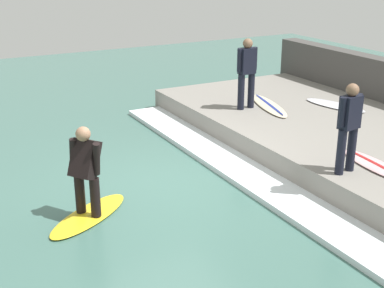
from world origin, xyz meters
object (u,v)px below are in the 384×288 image
(surfboard_waiting_far, at_px, (269,105))
(surfer_riding, at_px, (85,167))
(surfboard_waiting_near, at_px, (376,165))
(surfer_waiting_near, at_px, (349,123))
(surfer_waiting_far, at_px, (247,70))
(surfboard_spare, at_px, (335,105))
(surfboard_riding, at_px, (89,215))

(surfboard_waiting_far, bearing_deg, surfer_riding, -155.19)
(surfboard_waiting_near, bearing_deg, surfer_waiting_near, 172.06)
(surfer_riding, bearing_deg, surfer_waiting_far, 28.77)
(surfer_waiting_near, relative_size, surfboard_spare, 0.90)
(surfboard_spare, bearing_deg, surfer_waiting_near, -130.42)
(surfboard_waiting_far, bearing_deg, surfer_waiting_near, -108.04)
(surfer_waiting_near, xyz_separation_m, surfer_waiting_far, (0.69, 4.05, 0.07))
(surfboard_waiting_near, height_order, surfboard_waiting_far, same)
(surfboard_riding, xyz_separation_m, surfboard_waiting_near, (4.72, -1.53, 0.51))
(surfer_waiting_far, relative_size, surfboard_spare, 0.97)
(surfboard_waiting_far, relative_size, surfboard_spare, 1.24)
(surfer_waiting_near, distance_m, surfboard_spare, 4.25)
(surfer_waiting_near, bearing_deg, surfer_riding, 160.57)
(surfboard_spare, bearing_deg, surfer_riding, -165.64)
(surfer_riding, bearing_deg, surfboard_waiting_far, 24.81)
(surfboard_riding, xyz_separation_m, surfboard_waiting_far, (5.34, 2.47, 0.51))
(surfer_riding, relative_size, surfer_waiting_near, 0.96)
(surfboard_riding, distance_m, surfer_riding, 0.85)
(surfer_waiting_near, height_order, surfer_waiting_far, surfer_waiting_far)
(surfboard_riding, bearing_deg, surfboard_waiting_far, 24.81)
(surfboard_riding, relative_size, surfboard_spare, 1.05)
(surfer_waiting_far, bearing_deg, surfboard_waiting_near, -90.69)
(surfboard_riding, bearing_deg, surfboard_waiting_near, -17.93)
(surfboard_waiting_far, height_order, surfboard_spare, surfboard_waiting_far)
(surfboard_waiting_near, distance_m, surfboard_spare, 3.85)
(surfboard_riding, distance_m, surfer_waiting_near, 4.52)
(surfer_riding, bearing_deg, surfer_waiting_near, -19.43)
(surfboard_spare, bearing_deg, surfboard_riding, -165.64)
(surfboard_riding, height_order, surfboard_waiting_far, surfboard_waiting_far)
(surfboard_riding, relative_size, surfer_riding, 1.21)
(surfboard_waiting_far, bearing_deg, surfboard_waiting_near, -98.93)
(surfer_waiting_near, bearing_deg, surfboard_waiting_near, -7.94)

